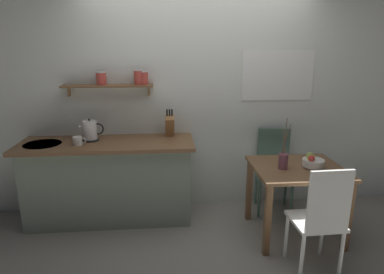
# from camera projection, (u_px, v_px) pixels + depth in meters

# --- Properties ---
(ground_plane) EXTENTS (14.00, 14.00, 0.00)m
(ground_plane) POSITION_uv_depth(u_px,v_px,m) (203.00, 229.00, 3.55)
(ground_plane) COLOR gray
(back_wall) EXTENTS (6.80, 0.11, 2.70)m
(back_wall) POSITION_uv_depth(u_px,v_px,m) (215.00, 94.00, 3.83)
(back_wall) COLOR silver
(back_wall) RESTS_ON ground_plane
(kitchen_counter) EXTENTS (1.83, 0.63, 0.90)m
(kitchen_counter) POSITION_uv_depth(u_px,v_px,m) (110.00, 180.00, 3.65)
(kitchen_counter) COLOR gray
(kitchen_counter) RESTS_ON ground_plane
(wall_shelf) EXTENTS (0.96, 0.20, 0.29)m
(wall_shelf) POSITION_uv_depth(u_px,v_px,m) (119.00, 81.00, 3.54)
(wall_shelf) COLOR brown
(dining_table) EXTENTS (0.87, 0.77, 0.74)m
(dining_table) POSITION_uv_depth(u_px,v_px,m) (297.00, 179.00, 3.30)
(dining_table) COLOR brown
(dining_table) RESTS_ON ground_plane
(dining_chair_near) EXTENTS (0.41, 0.40, 0.98)m
(dining_chair_near) POSITION_uv_depth(u_px,v_px,m) (321.00, 217.00, 2.72)
(dining_chair_near) COLOR white
(dining_chair_near) RESTS_ON ground_plane
(dining_chair_far) EXTENTS (0.47, 0.45, 0.96)m
(dining_chair_far) POSITION_uv_depth(u_px,v_px,m) (274.00, 166.00, 3.88)
(dining_chair_far) COLOR #4C6B5B
(dining_chair_far) RESTS_ON ground_plane
(fruit_bowl) EXTENTS (0.21, 0.21, 0.14)m
(fruit_bowl) POSITION_uv_depth(u_px,v_px,m) (313.00, 162.00, 3.25)
(fruit_bowl) COLOR silver
(fruit_bowl) RESTS_ON dining_table
(twig_vase) EXTENTS (0.09, 0.09, 0.50)m
(twig_vase) POSITION_uv_depth(u_px,v_px,m) (283.00, 160.00, 3.21)
(twig_vase) COLOR brown
(twig_vase) RESTS_ON dining_table
(electric_kettle) EXTENTS (0.26, 0.17, 0.24)m
(electric_kettle) POSITION_uv_depth(u_px,v_px,m) (90.00, 131.00, 3.53)
(electric_kettle) COLOR black
(electric_kettle) RESTS_ON kitchen_counter
(knife_block) EXTENTS (0.10, 0.17, 0.31)m
(knife_block) POSITION_uv_depth(u_px,v_px,m) (170.00, 125.00, 3.70)
(knife_block) COLOR #9E6B3D
(knife_block) RESTS_ON kitchen_counter
(coffee_mug_by_sink) EXTENTS (0.13, 0.10, 0.09)m
(coffee_mug_by_sink) POSITION_uv_depth(u_px,v_px,m) (78.00, 141.00, 3.39)
(coffee_mug_by_sink) COLOR white
(coffee_mug_by_sink) RESTS_ON kitchen_counter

